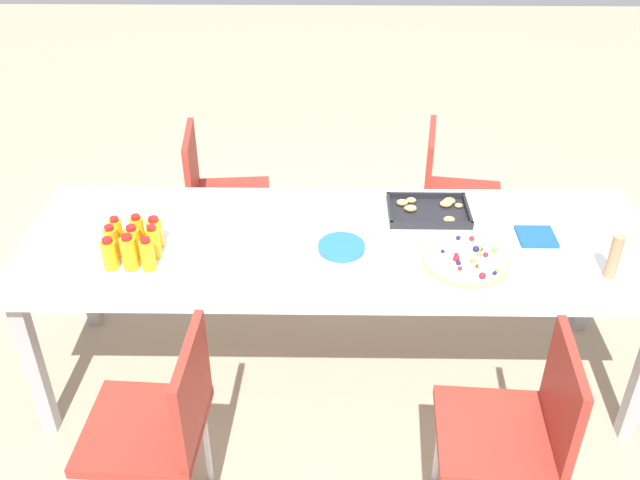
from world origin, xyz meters
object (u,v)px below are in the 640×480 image
Objects in this scene: juice_bottle_7 at (138,232)px; chair_near_left at (162,420)px; juice_bottle_4 at (133,243)px; juice_bottle_6 at (117,233)px; juice_bottle_0 at (110,254)px; juice_bottle_2 at (147,255)px; chair_far_left at (217,191)px; juice_bottle_8 at (155,233)px; juice_bottle_1 at (129,253)px; plate_stack at (342,247)px; fruit_pizza at (466,261)px; napkin_stack at (536,237)px; snack_tray at (429,210)px; chair_near_right at (519,426)px; juice_bottle_5 at (153,242)px; cardboard_tube at (614,257)px; juice_bottle_3 at (112,243)px; party_table at (338,252)px; chair_far_right at (450,190)px.

chair_near_left is at bearing -74.22° from juice_bottle_7.
juice_bottle_6 is (-0.08, 0.07, -0.00)m from juice_bottle_4.
juice_bottle_2 is at bearing -1.97° from juice_bottle_0.
chair_far_left is 6.30× the size of juice_bottle_8.
juice_bottle_1 is 0.80× the size of plate_stack.
juice_bottle_4 reaches higher than fruit_pizza.
napkin_stack is at bearing 8.09° from juice_bottle_1.
napkin_stack is at bearing -24.75° from snack_tray.
juice_bottle_7 is 0.43× the size of snack_tray.
juice_bottle_5 reaches higher than chair_near_right.
juice_bottle_6 reaches higher than juice_bottle_8.
juice_bottle_1 is 1.12× the size of juice_bottle_8.
juice_bottle_2 is 1.73m from cardboard_tube.
plate_stack is at bearing 4.12° from juice_bottle_3.
juice_bottle_7 is (0.00, 0.07, 0.00)m from juice_bottle_4.
juice_bottle_5 reaches higher than juice_bottle_8.
juice_bottle_7 reaches higher than snack_tray.
juice_bottle_2 is at bearing -94.13° from juice_bottle_5.
juice_bottle_2 is at bearing -10.89° from chair_far_left.
juice_bottle_4 is (-0.00, 0.07, -0.00)m from juice_bottle_1.
juice_bottle_5 is 1.73m from cardboard_tube.
cardboard_tube is (1.74, -0.18, 0.03)m from juice_bottle_8.
party_table is at bearing -35.25° from chair_near_left.
chair_far_right is 1.68m from juice_bottle_2.
chair_far_left is 0.90m from juice_bottle_8.
fruit_pizza is (1.28, -0.10, -0.06)m from juice_bottle_7.
juice_bottle_0 is at bearing -133.32° from juice_bottle_8.
juice_bottle_7 reaches higher than juice_bottle_8.
juice_bottle_8 is 0.38× the size of snack_tray.
chair_near_left is at bearing -76.86° from juice_bottle_2.
juice_bottle_8 is at bearing 28.80° from juice_bottle_3.
juice_bottle_8 is at bearing 91.20° from juice_bottle_2.
juice_bottle_3 is (-0.26, -0.92, 0.30)m from chair_far_left.
plate_stack is (0.80, -0.01, -0.06)m from juice_bottle_7.
snack_tray is at bearing 16.17° from juice_bottle_4.
party_table is at bearing 4.12° from juice_bottle_7.
juice_bottle_0 is 0.88× the size of napkin_stack.
cardboard_tube reaches higher than juice_bottle_1.
snack_tray is (1.18, 0.34, -0.05)m from juice_bottle_4.
plate_stack is (0.74, -0.02, -0.05)m from juice_bottle_8.
plate_stack is (0.61, 0.68, 0.24)m from chair_near_left.
chair_near_right is at bearing -23.08° from juice_bottle_3.
juice_bottle_7 is (-1.37, -0.87, 0.30)m from chair_far_right.
cardboard_tube is (1.01, -0.23, 0.15)m from party_table.
chair_far_left is 2.53× the size of fruit_pizza.
cardboard_tube is at bearing -35.61° from snack_tray.
juice_bottle_5 is at bearing -83.13° from juice_bottle_8.
cardboard_tube is at bearing -8.09° from fruit_pizza.
party_table is 17.06× the size of napkin_stack.
chair_near_left is at bearing -79.44° from juice_bottle_8.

